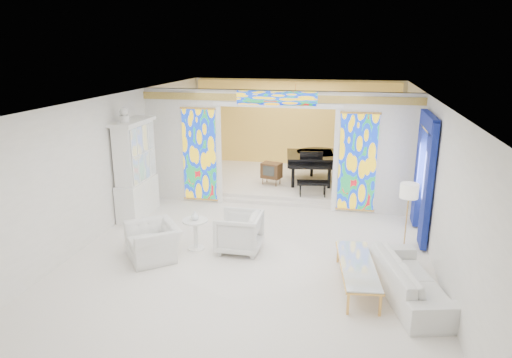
% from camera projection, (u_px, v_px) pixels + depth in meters
% --- Properties ---
extents(floor, '(12.00, 12.00, 0.00)m').
position_uv_depth(floor, '(261.00, 235.00, 10.15)').
color(floor, white).
rests_on(floor, ground).
extents(ceiling, '(7.00, 12.00, 0.02)m').
position_uv_depth(ceiling, '(262.00, 99.00, 9.31)').
color(ceiling, white).
rests_on(ceiling, wall_back).
extents(wall_back, '(7.00, 0.02, 3.00)m').
position_uv_depth(wall_back, '(296.00, 125.00, 15.37)').
color(wall_back, white).
rests_on(wall_back, floor).
extents(wall_front, '(7.00, 0.02, 3.00)m').
position_uv_depth(wall_front, '(132.00, 341.00, 4.09)').
color(wall_front, white).
rests_on(wall_front, floor).
extents(wall_left, '(0.02, 12.00, 3.00)m').
position_uv_depth(wall_left, '(111.00, 162.00, 10.42)').
color(wall_left, white).
rests_on(wall_left, floor).
extents(wall_right, '(0.02, 12.00, 3.00)m').
position_uv_depth(wall_right, '(434.00, 179.00, 9.04)').
color(wall_right, white).
rests_on(wall_right, floor).
extents(partition_wall, '(7.00, 0.22, 3.00)m').
position_uv_depth(partition_wall, '(277.00, 144.00, 11.56)').
color(partition_wall, white).
rests_on(partition_wall, floor).
extents(stained_glass_left, '(0.90, 0.04, 2.40)m').
position_uv_depth(stained_glass_left, '(200.00, 155.00, 11.96)').
color(stained_glass_left, gold).
rests_on(stained_glass_left, partition_wall).
extents(stained_glass_right, '(0.90, 0.04, 2.40)m').
position_uv_depth(stained_glass_right, '(358.00, 163.00, 11.17)').
color(stained_glass_right, gold).
rests_on(stained_glass_right, partition_wall).
extents(stained_glass_transom, '(2.00, 0.04, 0.34)m').
position_uv_depth(stained_glass_transom, '(277.00, 98.00, 11.14)').
color(stained_glass_transom, gold).
rests_on(stained_glass_transom, partition_wall).
extents(alcove_platform, '(6.80, 3.80, 0.18)m').
position_uv_depth(alcove_platform, '(287.00, 180.00, 13.98)').
color(alcove_platform, white).
rests_on(alcove_platform, floor).
extents(gold_curtain_back, '(6.70, 0.10, 2.90)m').
position_uv_depth(gold_curtain_back, '(295.00, 125.00, 15.26)').
color(gold_curtain_back, '#E8C250').
rests_on(gold_curtain_back, wall_back).
extents(chandelier, '(0.48, 0.48, 0.30)m').
position_uv_depth(chandelier, '(295.00, 100.00, 13.16)').
color(chandelier, gold).
rests_on(chandelier, ceiling).
extents(blue_drapes, '(0.14, 1.85, 2.65)m').
position_uv_depth(blue_drapes, '(424.00, 167.00, 9.70)').
color(blue_drapes, navy).
rests_on(blue_drapes, wall_right).
extents(china_cabinet, '(0.56, 1.46, 2.72)m').
position_uv_depth(china_cabinet, '(136.00, 170.00, 11.02)').
color(china_cabinet, white).
rests_on(china_cabinet, floor).
extents(armchair_left, '(1.37, 1.39, 0.68)m').
position_uv_depth(armchair_left, '(153.00, 242.00, 8.98)').
color(armchair_left, white).
rests_on(armchair_left, floor).
extents(armchair_right, '(0.89, 0.87, 0.81)m').
position_uv_depth(armchair_right, '(239.00, 232.00, 9.28)').
color(armchair_right, white).
rests_on(armchair_right, floor).
extents(sofa, '(1.41, 2.37, 0.65)m').
position_uv_depth(sofa, '(412.00, 279.00, 7.56)').
color(sofa, white).
rests_on(sofa, floor).
extents(side_table, '(0.68, 0.68, 0.65)m').
position_uv_depth(side_table, '(195.00, 230.00, 9.34)').
color(side_table, white).
rests_on(side_table, floor).
extents(vase, '(0.22, 0.22, 0.18)m').
position_uv_depth(vase, '(195.00, 216.00, 9.25)').
color(vase, silver).
rests_on(vase, side_table).
extents(coffee_table, '(0.82, 1.99, 0.43)m').
position_uv_depth(coffee_table, '(357.00, 266.00, 7.88)').
color(coffee_table, white).
rests_on(coffee_table, floor).
extents(floor_lamp, '(0.38, 0.38, 1.46)m').
position_uv_depth(floor_lamp, '(409.00, 194.00, 8.95)').
color(floor_lamp, gold).
rests_on(floor_lamp, floor).
extents(grand_piano, '(1.75, 2.71, 1.02)m').
position_uv_depth(grand_piano, '(314.00, 158.00, 13.44)').
color(grand_piano, black).
rests_on(grand_piano, alcove_platform).
extents(tv_console, '(0.63, 0.51, 0.64)m').
position_uv_depth(tv_console, '(271.00, 170.00, 13.15)').
color(tv_console, '#55361E').
rests_on(tv_console, alcove_platform).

